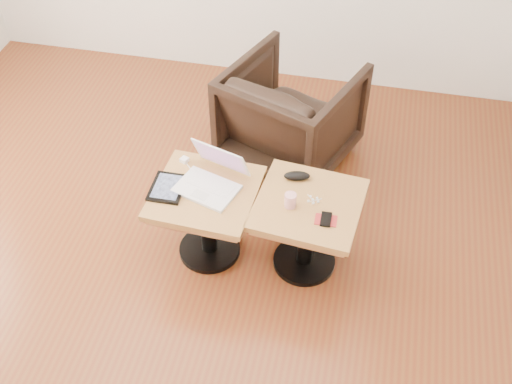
% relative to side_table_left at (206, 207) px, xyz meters
% --- Properties ---
extents(room_shell, '(4.52, 4.52, 2.71)m').
position_rel_side_table_left_xyz_m(room_shell, '(-0.20, -0.20, 0.95)').
color(room_shell, brown).
rests_on(room_shell, ground).
extents(side_table_left, '(0.62, 0.62, 0.54)m').
position_rel_side_table_left_xyz_m(side_table_left, '(0.00, 0.00, 0.00)').
color(side_table_left, black).
rests_on(side_table_left, ground).
extents(side_table_right, '(0.65, 0.65, 0.54)m').
position_rel_side_table_left_xyz_m(side_table_right, '(0.60, 0.03, 0.00)').
color(side_table_right, black).
rests_on(side_table_right, ground).
extents(laptop, '(0.43, 0.42, 0.23)m').
position_rel_side_table_left_xyz_m(laptop, '(0.02, 0.06, 0.18)').
color(laptop, white).
rests_on(laptop, side_table_left).
extents(tablet, '(0.20, 0.25, 0.02)m').
position_rel_side_table_left_xyz_m(tablet, '(-0.22, -0.03, 0.14)').
color(tablet, black).
rests_on(tablet, side_table_left).
extents(charging_adapter, '(0.06, 0.06, 0.03)m').
position_rel_side_table_left_xyz_m(charging_adapter, '(-0.19, 0.22, 0.15)').
color(charging_adapter, white).
rests_on(charging_adapter, side_table_left).
extents(glasses_case, '(0.17, 0.10, 0.05)m').
position_rel_side_table_left_xyz_m(glasses_case, '(0.50, 0.21, 0.16)').
color(glasses_case, black).
rests_on(glasses_case, side_table_right).
extents(striped_cup, '(0.07, 0.07, 0.09)m').
position_rel_side_table_left_xyz_m(striped_cup, '(0.50, -0.02, 0.18)').
color(striped_cup, '#DB5366').
rests_on(striped_cup, side_table_right).
extents(earbuds_tangle, '(0.08, 0.07, 0.02)m').
position_rel_side_table_left_xyz_m(earbuds_tangle, '(0.63, 0.05, 0.14)').
color(earbuds_tangle, white).
rests_on(earbuds_tangle, side_table_right).
extents(phone_on_sleeve, '(0.12, 0.11, 0.02)m').
position_rel_side_table_left_xyz_m(phone_on_sleeve, '(0.72, -0.09, 0.14)').
color(phone_on_sleeve, maroon).
rests_on(phone_on_sleeve, side_table_right).
extents(armchair, '(1.05, 1.07, 0.75)m').
position_rel_side_table_left_xyz_m(armchair, '(0.34, 1.01, -0.03)').
color(armchair, black).
rests_on(armchair, ground).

